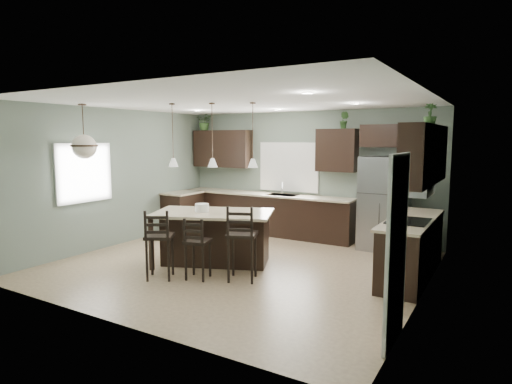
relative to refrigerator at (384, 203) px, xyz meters
The scene contains 33 objects.
ground 3.17m from the refrigerator, 128.40° to the right, with size 6.00×6.00×0.00m, color #9E8466.
pantry_door 4.07m from the refrigerator, 74.41° to the right, with size 0.04×0.82×2.04m, color white.
window_back 2.39m from the refrigerator, behind, with size 1.35×0.02×1.00m, color white.
window_left 5.84m from the refrigerator, 146.89° to the right, with size 0.02×1.10×1.00m, color white.
left_return_cabs 4.65m from the refrigerator, behind, with size 0.60×0.90×0.90m, color black.
left_return_countertop 4.61m from the refrigerator, behind, with size 0.66×0.96×0.04m, color beige.
back_lower_cabs 2.77m from the refrigerator, behind, with size 4.20×0.60×0.90m, color black.
back_countertop 2.73m from the refrigerator, behind, with size 4.20×0.66×0.04m, color beige.
sink_inset 2.28m from the refrigerator, behind, with size 0.70×0.45×0.01m, color gray.
faucet 2.29m from the refrigerator, behind, with size 0.02×0.02×0.28m, color silver.
back_upper_left 4.16m from the refrigerator, behind, with size 1.55×0.34×0.90m, color black.
back_upper_right 1.50m from the refrigerator, 169.16° to the left, with size 0.85×0.34×0.90m, color black.
fridge_header 1.34m from the refrigerator, 98.44° to the left, with size 1.05×0.34×0.45m, color black.
right_lower_cabs 1.77m from the refrigerator, 61.33° to the right, with size 0.60×2.35×0.90m, color black.
right_countertop 1.70m from the refrigerator, 61.92° to the right, with size 0.66×2.35×0.04m, color beige.
cooktop 1.95m from the refrigerator, 65.73° to the right, with size 0.58×0.75×0.02m, color black.
wall_oven_front 1.91m from the refrigerator, 73.82° to the right, with size 0.01×0.72×0.60m, color gray.
right_upper_cabs 2.05m from the refrigerator, 57.64° to the right, with size 0.34×2.35×0.90m, color black.
microwave 2.08m from the refrigerator, 63.11° to the right, with size 0.40×0.75×0.40m, color gray.
refrigerator is the anchor object (origin of this frame).
kitchen_island 3.46m from the refrigerator, 132.62° to the right, with size 2.02×1.15×0.92m, color black.
serving_dish 3.61m from the refrigerator, 133.96° to the right, with size 0.24×0.24×0.14m, color silver.
bar_stool_left 4.44m from the refrigerator, 125.41° to the right, with size 0.41×0.41×1.11m, color black.
bar_stool_center 3.92m from the refrigerator, 121.61° to the right, with size 0.36×0.36×0.99m, color black.
bar_stool_right 3.35m from the refrigerator, 115.05° to the right, with size 0.44×0.44×1.19m, color black.
pendant_left 4.29m from the refrigerator, 136.79° to the right, with size 0.17×0.17×1.10m, color white, non-canonical shape.
pendant_center 3.68m from the refrigerator, 132.62° to the right, with size 0.17×0.17×1.10m, color white, non-canonical shape.
pendant_right 3.11m from the refrigerator, 126.58° to the right, with size 0.17×0.17×1.10m, color white, non-canonical shape.
chandelier 5.79m from the refrigerator, 141.71° to the right, with size 0.47×0.47×0.96m, color beige, non-canonical shape.
plant_back_left 4.84m from the refrigerator, behind, with size 0.40×0.35×0.44m, color #345826.
plant_back_right 1.90m from the refrigerator, 169.19° to the left, with size 0.19×0.16×0.35m, color #2D5224.
plant_right_wall 2.15m from the refrigerator, 47.87° to the right, with size 0.20×0.20×0.36m, color #2A4F22.
room_shell 3.13m from the refrigerator, 128.40° to the right, with size 6.00×6.00×6.00m.
Camera 1 is at (3.93, -6.09, 2.18)m, focal length 30.00 mm.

